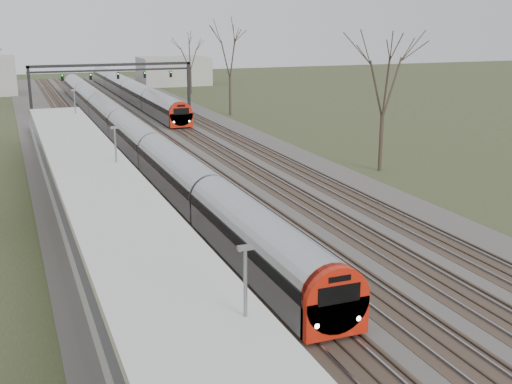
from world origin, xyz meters
TOP-DOWN VIEW (x-y plane):
  - track_bed at (0.26, 55.00)m, footprint 24.00×160.00m
  - platform at (-9.05, 37.50)m, footprint 3.50×69.00m
  - canopy at (-9.05, 32.99)m, footprint 4.10×50.00m
  - signal_gantry at (0.29, 84.99)m, footprint 21.00×0.59m
  - tree_east_far at (14.00, 42.00)m, footprint 5.00×5.00m
  - train_near at (-2.50, 63.27)m, footprint 2.62×90.21m
  - train_far at (4.50, 96.37)m, footprint 2.62×60.21m

SIDE VIEW (x-z plane):
  - track_bed at x=0.26m, z-range -0.05..0.17m
  - platform at x=-9.05m, z-range 0.00..1.00m
  - train_near at x=-2.50m, z-range -0.05..3.00m
  - train_far at x=4.50m, z-range -0.05..3.00m
  - canopy at x=-9.05m, z-range 2.37..5.48m
  - signal_gantry at x=0.29m, z-range 1.87..7.95m
  - tree_east_far at x=14.00m, z-range 2.14..12.44m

